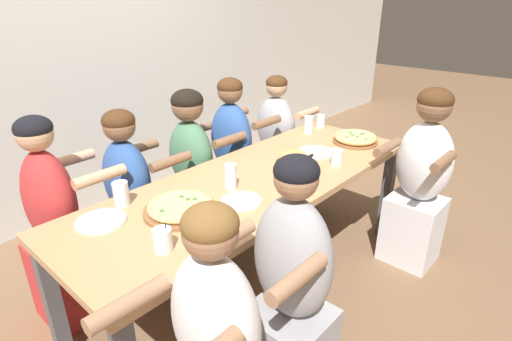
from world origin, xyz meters
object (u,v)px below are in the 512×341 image
object	(u,v)px
diner_far_right	(276,149)
diner_far_left	(59,234)
drinking_glass_e	(309,126)
pizza_board_main	(355,138)
empty_plate_a	(242,201)
empty_plate_b	(316,152)
empty_plate_c	(101,221)
drinking_glass_a	(337,158)
drinking_glass_b	(121,195)
diner_near_right	(419,186)
skillet_bowl	(293,162)
diner_far_midright	(232,163)
diner_far_center	(193,178)
pizza_board_second	(181,208)
drinking_glass_d	(231,178)
drinking_glass_c	(321,121)
diner_near_midleft	(290,300)
cocktail_glass_blue	(163,241)
diner_far_midleft	(131,208)

from	to	relation	value
diner_far_right	diner_far_left	xyz separation A→B (m)	(-1.86, 0.00, 0.03)
drinking_glass_e	diner_far_left	world-z (taller)	diner_far_left
pizza_board_main	empty_plate_a	world-z (taller)	pizza_board_main
pizza_board_main	diner_far_right	distance (m)	0.80
empty_plate_b	diner_far_right	xyz separation A→B (m)	(0.37, 0.65, -0.25)
empty_plate_c	drinking_glass_a	world-z (taller)	drinking_glass_a
drinking_glass_b	diner_far_right	distance (m)	1.69
drinking_glass_e	drinking_glass_b	bearing A→B (deg)	178.64
drinking_glass_e	diner_near_right	bearing A→B (deg)	-87.46
drinking_glass_a	skillet_bowl	bearing A→B (deg)	149.62
diner_far_midright	diner_far_center	size ratio (longest dim) A/B	1.02
skillet_bowl	diner_far_right	distance (m)	1.05
drinking_glass_a	diner_near_right	xyz separation A→B (m)	(0.44, -0.38, -0.23)
pizza_board_second	drinking_glass_d	xyz separation A→B (m)	(0.35, 0.01, 0.04)
empty_plate_a	drinking_glass_c	world-z (taller)	drinking_glass_c
diner_near_midleft	diner_far_center	size ratio (longest dim) A/B	1.02
pizza_board_second	diner_near_right	xyz separation A→B (m)	(1.47, -0.64, -0.21)
cocktail_glass_blue	diner_far_center	world-z (taller)	diner_far_center
diner_far_right	diner_near_midleft	distance (m)	1.89
drinking_glass_a	diner_near_midleft	world-z (taller)	diner_near_midleft
drinking_glass_b	diner_far_center	size ratio (longest dim) A/B	0.10
empty_plate_a	diner_near_midleft	bearing A→B (deg)	-113.44
diner_far_midleft	diner_near_right	bearing A→B (deg)	48.11
pizza_board_second	diner_far_midleft	xyz separation A→B (m)	(0.07, 0.61, -0.26)
pizza_board_main	drinking_glass_e	world-z (taller)	drinking_glass_e
pizza_board_main	empty_plate_b	size ratio (longest dim) A/B	1.36
drinking_glass_b	diner_far_midleft	bearing A→B (deg)	55.89
empty_plate_c	diner_near_right	bearing A→B (deg)	-25.27
drinking_glass_d	diner_far_right	bearing A→B (deg)	28.14
pizza_board_second	empty_plate_c	size ratio (longest dim) A/B	1.59
drinking_glass_a	diner_far_center	distance (m)	1.01
diner_far_midright	empty_plate_b	bearing A→B (deg)	13.60
drinking_glass_d	diner_near_right	distance (m)	1.31
drinking_glass_c	diner_far_midleft	size ratio (longest dim) A/B	0.09
drinking_glass_a	diner_far_left	bearing A→B (deg)	148.28
pizza_board_main	drinking_glass_a	size ratio (longest dim) A/B	3.11
diner_far_center	diner_far_midleft	size ratio (longest dim) A/B	1.03
diner_near_midleft	diner_far_midleft	xyz separation A→B (m)	(0.01, 1.25, -0.02)
skillet_bowl	diner_far_left	bearing A→B (deg)	147.99
cocktail_glass_blue	diner_far_midright	size ratio (longest dim) A/B	0.10
diner_far_right	diner_far_left	size ratio (longest dim) A/B	0.95
pizza_board_second	drinking_glass_d	world-z (taller)	drinking_glass_d
cocktail_glass_blue	diner_far_right	bearing A→B (deg)	25.10
empty_plate_a	diner_near_midleft	distance (m)	0.57
empty_plate_c	drinking_glass_d	distance (m)	0.69
diner_near_midleft	diner_far_left	xyz separation A→B (m)	(-0.44, 1.25, 0.00)
empty_plate_a	diner_far_midleft	bearing A→B (deg)	104.74
pizza_board_second	diner_near_right	bearing A→B (deg)	-23.44
drinking_glass_c	drinking_glass_e	bearing A→B (deg)	-176.52
diner_near_midleft	diner_far_left	bearing A→B (deg)	19.25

